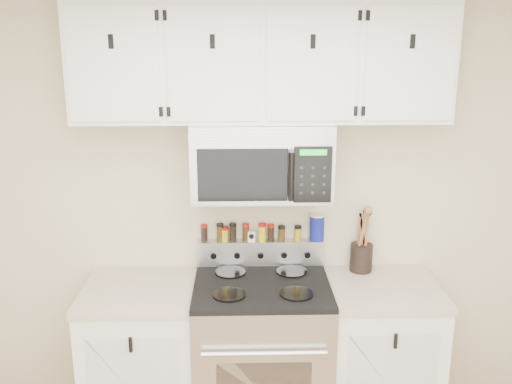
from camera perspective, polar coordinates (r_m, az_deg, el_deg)
The scene contains 18 objects.
back_wall at distance 3.42m, azimuth 0.41°, elevation -2.31°, with size 3.50×0.01×2.50m, color beige.
range at distance 3.45m, azimuth 0.57°, elevation -16.11°, with size 0.76×0.65×1.10m.
base_cabinet_left at distance 3.53m, azimuth -11.18°, elevation -16.15°, with size 0.64×0.62×0.92m.
base_cabinet_right at distance 3.57m, azimuth 12.12°, elevation -15.78°, with size 0.64×0.62×0.92m.
microwave at distance 3.14m, azimuth 0.55°, elevation 3.24°, with size 0.76×0.44×0.42m.
upper_cabinets at distance 3.10m, azimuth 0.55°, elevation 12.79°, with size 2.00×0.35×0.62m.
utensil_crock at distance 3.49m, azimuth 10.48°, elevation -6.24°, with size 0.13×0.13×0.39m.
kitchen_timer at distance 3.43m, azimuth -0.46°, elevation -4.40°, with size 0.05×0.04×0.06m, color white.
salt_canister at distance 3.44m, azimuth 6.11°, elevation -3.52°, with size 0.09×0.09×0.16m.
spice_jar_0 at distance 3.43m, azimuth -5.20°, elevation -4.08°, with size 0.04×0.04×0.10m.
spice_jar_1 at distance 3.42m, azimuth -3.62°, elevation -4.03°, with size 0.04×0.04×0.11m.
spice_jar_2 at distance 3.42m, azimuth -3.16°, elevation -4.20°, with size 0.05×0.05×0.09m.
spice_jar_3 at distance 3.42m, azimuth -2.32°, elevation -4.01°, with size 0.04×0.04×0.11m.
spice_jar_4 at distance 3.42m, azimuth -1.03°, elevation -4.04°, with size 0.04×0.04×0.11m.
spice_jar_5 at distance 3.42m, azimuth 0.62°, elevation -4.02°, with size 0.05×0.05×0.11m.
spice_jar_6 at distance 3.42m, azimuth 1.49°, elevation -4.05°, with size 0.04×0.04×0.10m.
spice_jar_7 at distance 3.43m, azimuth 2.57°, elevation -4.12°, with size 0.04×0.04×0.09m.
spice_jar_8 at distance 3.44m, azimuth 4.20°, elevation -4.10°, with size 0.04×0.04×0.09m.
Camera 1 is at (-0.11, -1.51, 2.29)m, focal length 40.00 mm.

